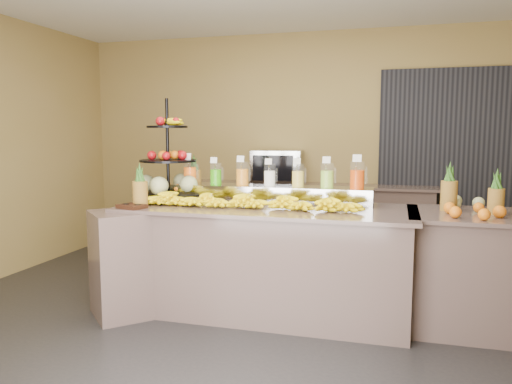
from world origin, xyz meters
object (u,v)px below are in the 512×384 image
at_px(pitcher_tray, 270,194).
at_px(fruit_stand, 173,175).
at_px(oven_warmer, 277,167).
at_px(condiment_caddy, 132,206).
at_px(right_fruit_pile, 471,204).
at_px(banana_heap, 249,200).

relative_size(pitcher_tray, fruit_stand, 1.96).
relative_size(pitcher_tray, oven_warmer, 3.02).
height_order(condiment_caddy, right_fruit_pile, right_fruit_pile).
bearing_deg(oven_warmer, condiment_caddy, -111.75).
distance_m(condiment_caddy, oven_warmer, 2.45).
xyz_separation_m(condiment_caddy, right_fruit_pile, (2.69, 0.45, 0.06)).
relative_size(fruit_stand, right_fruit_pile, 2.06).
bearing_deg(right_fruit_pile, banana_heap, -175.64).
distance_m(fruit_stand, condiment_caddy, 0.63).
relative_size(fruit_stand, condiment_caddy, 4.30).
xyz_separation_m(pitcher_tray, right_fruit_pile, (1.67, -0.23, 0.00)).
relative_size(right_fruit_pile, oven_warmer, 0.75).
distance_m(fruit_stand, right_fruit_pile, 2.59).
relative_size(banana_heap, fruit_stand, 2.02).
distance_m(pitcher_tray, oven_warmer, 1.71).
height_order(pitcher_tray, right_fruit_pile, right_fruit_pile).
distance_m(pitcher_tray, banana_heap, 0.37).
relative_size(banana_heap, oven_warmer, 3.13).
height_order(banana_heap, oven_warmer, oven_warmer).
xyz_separation_m(fruit_stand, right_fruit_pile, (2.58, -0.14, -0.16)).
relative_size(pitcher_tray, condiment_caddy, 8.42).
bearing_deg(oven_warmer, pitcher_tray, -84.18).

